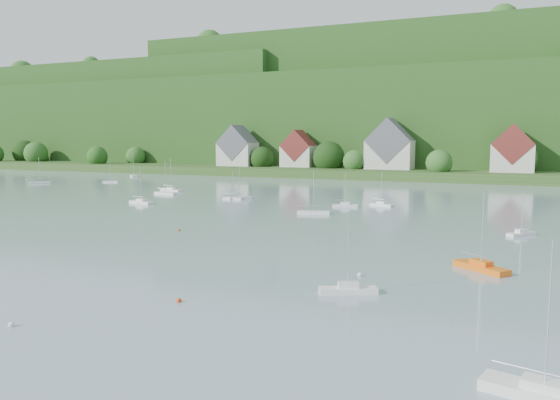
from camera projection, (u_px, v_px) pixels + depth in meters
far_shore_strip at (383, 171)px, 206.34m from camera, size 600.00×60.00×3.00m
forested_ridge at (415, 120)px, 266.42m from camera, size 620.00×181.22×69.89m
village_building_0 at (238, 149)px, 215.02m from camera, size 14.00×10.40×16.00m
village_building_1 at (298, 152)px, 207.18m from camera, size 12.00×9.36×14.00m
village_building_2 at (390, 148)px, 192.44m from camera, size 16.00×11.44×18.00m
village_building_3 at (512, 152)px, 175.09m from camera, size 13.00×10.40×15.50m
near_sailboat_3 at (348, 289)px, 49.03m from camera, size 5.34×3.58×7.05m
near_sailboat_4 at (544, 393)px, 28.91m from camera, size 6.70×3.33×8.72m
near_sailboat_5 at (481, 266)px, 57.41m from camera, size 6.03×5.32×8.51m
mooring_buoy_1 at (11, 326)px, 40.43m from camera, size 0.46×0.46×0.46m
mooring_buoy_2 at (179, 302)px, 46.44m from camera, size 0.42×0.42×0.42m
mooring_buoy_3 at (179, 231)px, 81.84m from camera, size 0.39×0.39×0.39m
mooring_buoy_4 at (360, 276)px, 55.23m from camera, size 0.46×0.46×0.46m
far_sailboat_cluster at (349, 196)px, 127.54m from camera, size 198.79×80.28×8.71m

